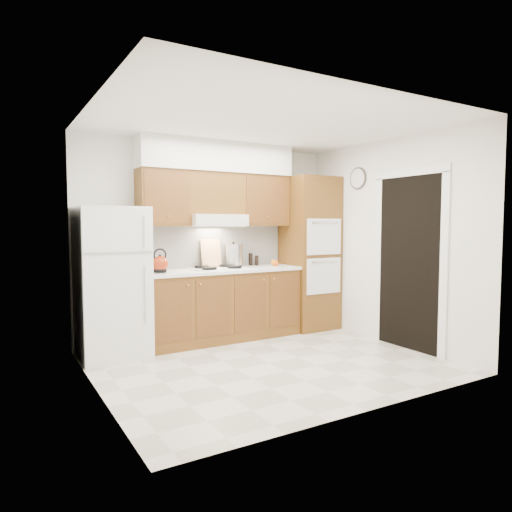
{
  "coord_description": "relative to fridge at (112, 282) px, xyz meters",
  "views": [
    {
      "loc": [
        -2.62,
        -4.15,
        1.52
      ],
      "look_at": [
        0.1,
        0.45,
        1.15
      ],
      "focal_mm": 32.0,
      "sensor_mm": 36.0,
      "label": 1
    }
  ],
  "objects": [
    {
      "name": "upper_cab_right",
      "position": [
        2.12,
        0.19,
        0.99
      ],
      "size": [
        0.73,
        0.33,
        0.7
      ],
      "primitive_type": "cube",
      "color": "brown",
      "rests_on": "wall_back"
    },
    {
      "name": "wall_right",
      "position": [
        3.21,
        -1.14,
        0.44
      ],
      "size": [
        0.02,
        3.0,
        2.6
      ],
      "primitive_type": "cube",
      "color": "white",
      "rests_on": "floor"
    },
    {
      "name": "countertop",
      "position": [
        1.43,
        0.05,
        0.06
      ],
      "size": [
        2.13,
        0.62,
        0.04
      ],
      "primitive_type": "cube",
      "color": "white",
      "rests_on": "base_cabinets"
    },
    {
      "name": "oven_cabinet",
      "position": [
        2.85,
        0.03,
        0.24
      ],
      "size": [
        0.7,
        0.65,
        2.2
      ],
      "primitive_type": "cube",
      "color": "brown",
      "rests_on": "floor"
    },
    {
      "name": "soffit",
      "position": [
        1.43,
        0.18,
        1.54
      ],
      "size": [
        2.13,
        0.36,
        0.4
      ],
      "primitive_type": "cube",
      "color": "silver",
      "rests_on": "wall_back"
    },
    {
      "name": "upper_cab_left",
      "position": [
        0.69,
        0.19,
        0.99
      ],
      "size": [
        0.63,
        0.33,
        0.7
      ],
      "primitive_type": "cube",
      "color": "brown",
      "rests_on": "wall_back"
    },
    {
      "name": "upper_cab_over_hood",
      "position": [
        1.38,
        0.19,
        1.06
      ],
      "size": [
        0.75,
        0.33,
        0.55
      ],
      "primitive_type": "cube",
      "color": "brown",
      "rests_on": "range_hood"
    },
    {
      "name": "range_hood",
      "position": [
        1.38,
        0.13,
        0.71
      ],
      "size": [
        0.75,
        0.45,
        0.15
      ],
      "primitive_type": "cube",
      "color": "silver",
      "rests_on": "wall_back"
    },
    {
      "name": "cutting_board",
      "position": [
        1.37,
        0.26,
        0.28
      ],
      "size": [
        0.28,
        0.11,
        0.36
      ],
      "primitive_type": "cube",
      "rotation": [
        -0.21,
        0.0,
        -0.05
      ],
      "color": "tan",
      "rests_on": "countertop"
    },
    {
      "name": "condiment_b",
      "position": [
        2.01,
        0.31,
        0.17
      ],
      "size": [
        0.07,
        0.07,
        0.17
      ],
      "primitive_type": "cylinder",
      "rotation": [
        0.0,
        0.0,
        0.26
      ],
      "color": "black",
      "rests_on": "countertop"
    },
    {
      "name": "wall_back",
      "position": [
        1.41,
        0.36,
        0.44
      ],
      "size": [
        3.6,
        0.02,
        2.6
      ],
      "primitive_type": "cube",
      "color": "white",
      "rests_on": "floor"
    },
    {
      "name": "base_cabinets",
      "position": [
        1.43,
        0.06,
        -0.41
      ],
      "size": [
        2.11,
        0.6,
        0.9
      ],
      "primitive_type": "cube",
      "color": "brown",
      "rests_on": "floor"
    },
    {
      "name": "floor",
      "position": [
        1.41,
        -1.14,
        -0.86
      ],
      "size": [
        3.6,
        3.6,
        0.0
      ],
      "primitive_type": "plane",
      "color": "beige",
      "rests_on": "ground"
    },
    {
      "name": "condiment_a",
      "position": [
        1.81,
        0.27,
        0.19
      ],
      "size": [
        0.07,
        0.07,
        0.22
      ],
      "primitive_type": "cylinder",
      "rotation": [
        0.0,
        0.0,
        0.15
      ],
      "color": "black",
      "rests_on": "countertop"
    },
    {
      "name": "orange_far",
      "position": [
        2.26,
        0.09,
        0.12
      ],
      "size": [
        0.11,
        0.11,
        0.09
      ],
      "primitive_type": "sphere",
      "rotation": [
        0.0,
        0.0,
        0.38
      ],
      "color": "orange",
      "rests_on": "countertop"
    },
    {
      "name": "doorway",
      "position": [
        3.19,
        -1.49,
        0.19
      ],
      "size": [
        0.02,
        0.9,
        2.1
      ],
      "primitive_type": "cube",
      "color": "black",
      "rests_on": "floor"
    },
    {
      "name": "fridge",
      "position": [
        0.0,
        0.0,
        0.0
      ],
      "size": [
        0.75,
        0.72,
        1.72
      ],
      "primitive_type": "cube",
      "color": "white",
      "rests_on": "floor"
    },
    {
      "name": "stock_pot",
      "position": [
        1.7,
        0.24,
        0.25
      ],
      "size": [
        0.34,
        0.34,
        0.27
      ],
      "primitive_type": "cylinder",
      "rotation": [
        0.0,
        0.0,
        -0.34
      ],
      "color": "silver",
      "rests_on": "cooktop"
    },
    {
      "name": "ceiling",
      "position": [
        1.41,
        -1.14,
        1.74
      ],
      "size": [
        3.6,
        3.6,
        0.0
      ],
      "primitive_type": "plane",
      "color": "white",
      "rests_on": "wall_back"
    },
    {
      "name": "cooktop",
      "position": [
        1.38,
        0.07,
        0.09
      ],
      "size": [
        0.74,
        0.5,
        0.01
      ],
      "primitive_type": "cube",
      "color": "white",
      "rests_on": "countertop"
    },
    {
      "name": "wall_left",
      "position": [
        -0.4,
        -1.14,
        0.44
      ],
      "size": [
        0.02,
        3.0,
        2.6
      ],
      "primitive_type": "cube",
      "color": "white",
      "rests_on": "floor"
    },
    {
      "name": "kettle",
      "position": [
        0.56,
        -0.02,
        0.19
      ],
      "size": [
        0.23,
        0.23,
        0.19
      ],
      "primitive_type": "sphere",
      "rotation": [
        0.0,
        0.0,
        -0.21
      ],
      "color": "maroon",
      "rests_on": "countertop"
    },
    {
      "name": "wall_clock",
      "position": [
        3.19,
        -0.59,
        1.29
      ],
      "size": [
        0.02,
        0.3,
        0.3
      ],
      "primitive_type": "cylinder",
      "rotation": [
        0.0,
        1.57,
        0.0
      ],
      "color": "#3F3833",
      "rests_on": "wall_right"
    },
    {
      "name": "orange_near",
      "position": [
        2.26,
        0.04,
        0.12
      ],
      "size": [
        0.1,
        0.1,
        0.07
      ],
      "primitive_type": "sphere",
      "rotation": [
        0.0,
        0.0,
        0.4
      ],
      "color": "#F9600D",
      "rests_on": "countertop"
    },
    {
      "name": "condiment_c",
      "position": [
        2.07,
        0.24,
        0.15
      ],
      "size": [
        0.06,
        0.06,
        0.14
      ],
      "primitive_type": "cylinder",
      "rotation": [
        0.0,
        0.0,
        0.35
      ],
      "color": "black",
      "rests_on": "countertop"
    },
    {
      "name": "backsplash",
      "position": [
        1.43,
        0.34,
        0.36
      ],
      "size": [
        2.11,
        0.03,
        0.56
      ],
      "primitive_type": "cube",
      "color": "white",
      "rests_on": "countertop"
    }
  ]
}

